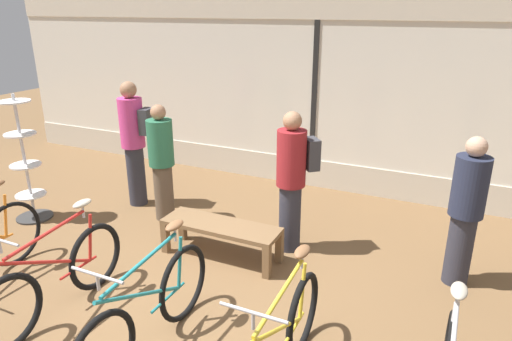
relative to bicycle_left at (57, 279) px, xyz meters
name	(u,v)px	position (x,y,z in m)	size (l,w,h in m)	color
ground_plane	(175,326)	(1.09, 0.30, -0.38)	(24.00, 24.00, 0.00)	brown
shop_back_wall	(315,86)	(1.09, 4.21, 1.26)	(12.00, 0.08, 3.20)	beige
bicycle_left	(57,279)	(0.00, 0.00, 0.00)	(0.46, 1.73, 1.03)	black
bicycle_center	(148,312)	(1.10, -0.05, 0.01)	(0.46, 1.79, 1.04)	black
accessory_rack	(26,170)	(-2.00, 1.38, 0.33)	(0.48, 0.48, 1.74)	#333333
display_bench	(221,230)	(0.88, 1.57, -0.03)	(1.40, 0.44, 0.42)	brown
customer_near_rack	(162,161)	(-0.34, 2.16, 0.45)	(0.39, 0.39, 1.60)	brown
customer_by_window	(134,140)	(-0.98, 2.40, 0.60)	(0.52, 0.40, 1.82)	#2D2D38
customer_mid_floor	(292,178)	(1.54, 2.11, 0.53)	(0.55, 0.53, 1.70)	#2D2D38
customer_near_bench	(466,210)	(3.39, 2.18, 0.46)	(0.43, 0.43, 1.61)	#2D2D38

